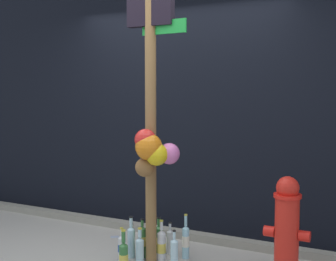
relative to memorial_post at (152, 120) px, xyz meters
name	(u,v)px	position (x,y,z in m)	size (l,w,h in m)	color
building_wall	(182,81)	(-0.26, 1.18, 0.37)	(10.00, 0.20, 3.36)	black
curb_strip	(167,232)	(-0.26, 0.80, -1.27)	(8.00, 0.12, 0.08)	gray
memorial_post	(152,120)	(0.00, 0.00, 0.00)	(0.58, 0.34, 2.50)	olive
fire_hydrant	(287,227)	(1.14, 0.26, -0.87)	(0.38, 0.23, 0.86)	red
bottle_0	(174,252)	(0.20, 0.05, -1.17)	(0.07, 0.07, 0.33)	#B2DBEA
bottle_1	(142,241)	(-0.16, 0.10, -1.15)	(0.07, 0.07, 0.37)	#337038
bottle_2	(161,245)	(0.03, 0.13, -1.17)	(0.08, 0.08, 0.38)	silver
bottle_3	(170,241)	(0.02, 0.32, -1.18)	(0.06, 0.06, 0.31)	silver
bottle_4	(122,248)	(-0.28, -0.07, -1.18)	(0.07, 0.07, 0.32)	silver
bottle_5	(186,241)	(0.21, 0.28, -1.14)	(0.07, 0.07, 0.42)	#93CCE0
bottle_6	(159,238)	(-0.09, 0.31, -1.17)	(0.08, 0.08, 0.35)	#337038
bottle_7	(140,248)	(-0.14, 0.02, -1.18)	(0.08, 0.08, 0.31)	#B2DBEA
bottle_8	(124,255)	(-0.16, -0.22, -1.18)	(0.08, 0.08, 0.36)	#337038
bottle_9	(131,241)	(-0.26, 0.07, -1.15)	(0.07, 0.07, 0.39)	#B2DBEA
litter_0	(146,257)	(-0.13, 0.13, -1.31)	(0.09, 0.09, 0.01)	#8C99B2
litter_1	(115,237)	(-0.73, 0.50, -1.31)	(0.09, 0.07, 0.01)	#8C99B2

